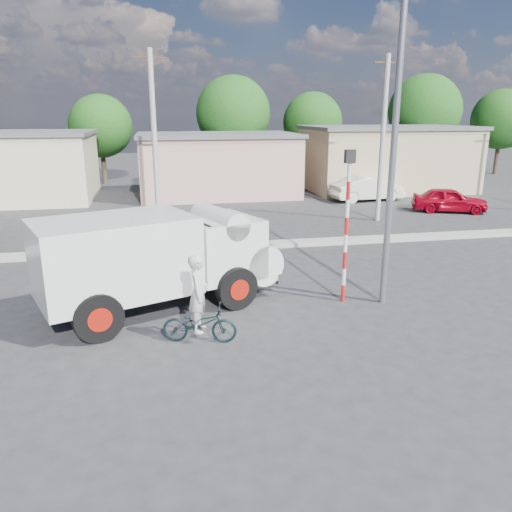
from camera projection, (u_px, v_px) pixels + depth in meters
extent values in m
plane|color=#2C2D2F|center=(244.00, 331.00, 12.61)|extent=(120.00, 120.00, 0.00)
cube|color=#99968E|center=(210.00, 247.00, 20.13)|extent=(40.00, 0.80, 0.16)
cylinder|color=black|center=(98.00, 318.00, 11.91)|extent=(1.25, 0.77, 1.21)
cylinder|color=red|center=(98.00, 318.00, 11.91)|extent=(0.70, 0.59, 0.59)
cylinder|color=black|center=(74.00, 290.00, 13.77)|extent=(1.25, 0.77, 1.21)
cylinder|color=red|center=(74.00, 290.00, 13.77)|extent=(0.70, 0.59, 0.59)
cylinder|color=black|center=(236.00, 288.00, 13.91)|extent=(1.25, 0.77, 1.21)
cylinder|color=red|center=(236.00, 288.00, 13.91)|extent=(0.70, 0.59, 0.59)
cylinder|color=black|center=(199.00, 267.00, 15.77)|extent=(1.25, 0.77, 1.21)
cylinder|color=red|center=(199.00, 267.00, 15.77)|extent=(0.70, 0.59, 0.59)
cube|color=black|center=(154.00, 286.00, 13.79)|extent=(5.22, 3.19, 0.20)
cube|color=silver|center=(116.00, 257.00, 12.99)|extent=(4.57, 3.71, 2.03)
cube|color=silver|center=(219.00, 246.00, 14.64)|extent=(2.67, 2.82, 1.70)
cylinder|color=silver|center=(246.00, 258.00, 15.26)|extent=(1.96, 2.54, 1.21)
cylinder|color=silver|center=(219.00, 221.00, 14.42)|extent=(1.55, 2.38, 0.77)
cube|color=silver|center=(258.00, 269.00, 15.61)|extent=(1.02, 2.25, 0.31)
cube|color=black|center=(195.00, 233.00, 14.10)|extent=(0.77, 1.77, 0.77)
imported|color=black|center=(200.00, 324.00, 11.90)|extent=(1.88, 1.04, 0.93)
imported|color=silver|center=(199.00, 305.00, 11.77)|extent=(0.60, 0.77, 1.88)
imported|color=white|center=(367.00, 189.00, 31.10)|extent=(4.71, 2.10, 1.50)
imported|color=maroon|center=(449.00, 200.00, 27.59)|extent=(4.29, 2.98, 1.36)
cylinder|color=red|center=(343.00, 293.00, 14.54)|extent=(0.11, 0.11, 0.50)
cylinder|color=white|center=(344.00, 277.00, 14.40)|extent=(0.11, 0.11, 0.50)
cylinder|color=red|center=(345.00, 260.00, 14.27)|extent=(0.11, 0.11, 0.50)
cylinder|color=white|center=(346.00, 243.00, 14.13)|extent=(0.11, 0.11, 0.50)
cylinder|color=red|center=(346.00, 226.00, 13.99)|extent=(0.11, 0.11, 0.50)
cylinder|color=white|center=(347.00, 209.00, 13.85)|extent=(0.11, 0.11, 0.50)
cylinder|color=red|center=(348.00, 191.00, 13.71)|extent=(0.11, 0.11, 0.50)
cylinder|color=white|center=(349.00, 172.00, 13.58)|extent=(0.11, 0.11, 0.50)
cube|color=black|center=(350.00, 156.00, 13.46)|extent=(0.28, 0.18, 0.36)
cylinder|color=slate|center=(394.00, 144.00, 13.29)|extent=(0.18, 0.18, 9.00)
cube|color=tan|center=(218.00, 166.00, 33.20)|extent=(10.00, 7.00, 3.80)
cube|color=#59595B|center=(217.00, 135.00, 32.64)|extent=(10.30, 7.30, 0.24)
cube|color=tan|center=(386.00, 160.00, 35.36)|extent=(11.00, 7.00, 4.20)
cube|color=#59595B|center=(388.00, 128.00, 34.74)|extent=(11.30, 7.30, 0.24)
cylinder|color=#38281E|center=(103.00, 161.00, 38.38)|extent=(0.36, 0.36, 3.47)
sphere|color=#2A661E|center=(101.00, 126.00, 37.66)|extent=(4.71, 4.71, 4.71)
cylinder|color=#38281E|center=(234.00, 155.00, 39.17)|extent=(0.36, 0.36, 4.20)
sphere|color=#2A661E|center=(233.00, 114.00, 38.30)|extent=(5.70, 5.70, 5.70)
cylinder|color=#38281E|center=(312.00, 155.00, 42.43)|extent=(0.36, 0.36, 3.64)
sphere|color=#2A661E|center=(313.00, 122.00, 41.67)|extent=(4.94, 4.94, 4.94)
cylinder|color=#38281E|center=(421.00, 151.00, 42.10)|extent=(0.36, 0.36, 4.37)
sphere|color=#2A661E|center=(425.00, 111.00, 41.19)|extent=(5.93, 5.93, 5.93)
cylinder|color=#38281E|center=(497.00, 152.00, 44.59)|extent=(0.36, 0.36, 3.81)
sphere|color=#2A661E|center=(502.00, 119.00, 43.80)|extent=(5.17, 5.17, 5.17)
cylinder|color=#99968E|center=(155.00, 143.00, 22.45)|extent=(0.24, 0.24, 8.00)
cube|color=#38281E|center=(150.00, 58.00, 21.46)|extent=(1.40, 0.08, 0.08)
cylinder|color=#99968E|center=(383.00, 141.00, 24.48)|extent=(0.24, 0.24, 8.00)
cube|color=#38281E|center=(388.00, 62.00, 23.48)|extent=(1.40, 0.08, 0.08)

